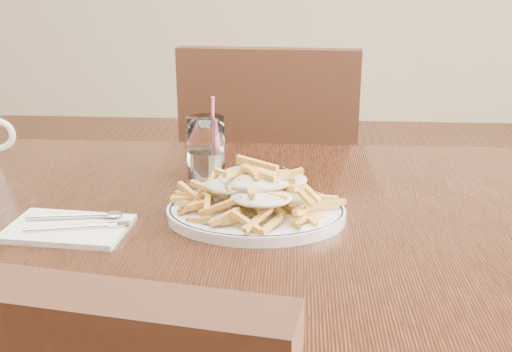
# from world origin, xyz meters

# --- Properties ---
(table) EXTENTS (1.20, 0.80, 0.75)m
(table) POSITION_xyz_m (0.00, 0.00, 0.67)
(table) COLOR black
(table) RESTS_ON ground
(chair_far) EXTENTS (0.45, 0.45, 0.93)m
(chair_far) POSITION_xyz_m (0.07, 0.67, 0.53)
(chair_far) COLOR black
(chair_far) RESTS_ON ground
(fries_plate) EXTENTS (0.33, 0.30, 0.02)m
(fries_plate) POSITION_xyz_m (0.07, -0.01, 0.76)
(fries_plate) COLOR white
(fries_plate) RESTS_ON table
(loaded_fries) EXTENTS (0.25, 0.22, 0.07)m
(loaded_fries) POSITION_xyz_m (0.07, -0.01, 0.80)
(loaded_fries) COLOR gold
(loaded_fries) RESTS_ON fries_plate
(napkin) EXTENTS (0.18, 0.13, 0.01)m
(napkin) POSITION_xyz_m (-0.20, -0.07, 0.75)
(napkin) COLOR white
(napkin) RESTS_ON table
(cutlery) EXTENTS (0.17, 0.09, 0.01)m
(cutlery) POSITION_xyz_m (-0.20, -0.07, 0.76)
(cutlery) COLOR silver
(cutlery) RESTS_ON napkin
(water_glass) EXTENTS (0.07, 0.07, 0.15)m
(water_glass) POSITION_xyz_m (-0.03, 0.18, 0.80)
(water_glass) COLOR white
(water_glass) RESTS_ON table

